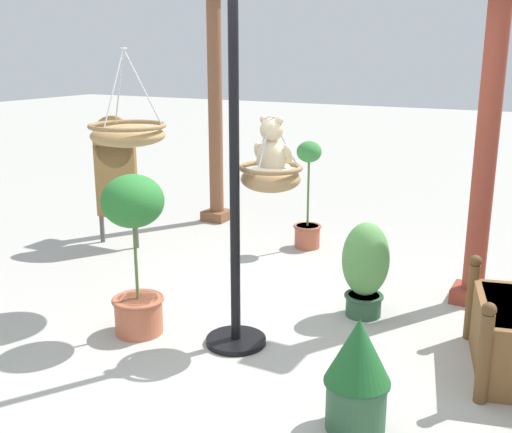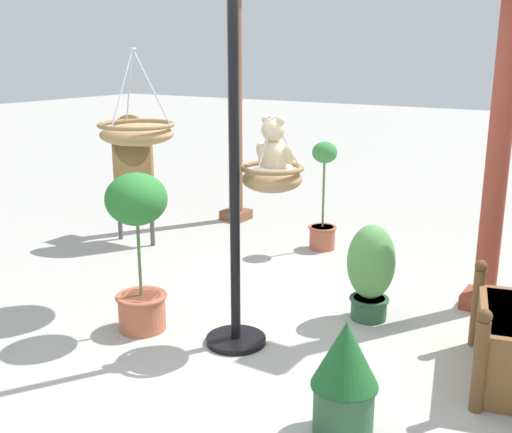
% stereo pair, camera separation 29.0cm
% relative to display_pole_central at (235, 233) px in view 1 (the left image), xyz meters
% --- Properties ---
extents(ground_plane, '(40.00, 40.00, 0.00)m').
position_rel_display_pole_central_xyz_m(ground_plane, '(0.11, -0.03, -0.84)').
color(ground_plane, '#ADAAA3').
extents(display_pole_central, '(0.44, 0.44, 2.63)m').
position_rel_display_pole_central_xyz_m(display_pole_central, '(0.00, 0.00, 0.00)').
color(display_pole_central, black).
rests_on(display_pole_central, ground).
extents(hanging_basket_with_teddy, '(0.45, 0.45, 0.53)m').
position_rel_display_pole_central_xyz_m(hanging_basket_with_teddy, '(0.15, 0.25, 0.37)').
color(hanging_basket_with_teddy, '#A37F51').
extents(teddy_bear, '(0.29, 0.26, 0.43)m').
position_rel_display_pole_central_xyz_m(teddy_bear, '(0.15, 0.27, 0.56)').
color(teddy_bear, beige).
extents(hanging_basket_left_high, '(0.62, 0.62, 0.76)m').
position_rel_display_pole_central_xyz_m(hanging_basket_left_high, '(-1.15, 0.28, 0.60)').
color(hanging_basket_left_high, '#A37F51').
extents(greenhouse_pillar_left, '(0.33, 0.33, 2.84)m').
position_rel_display_pole_central_xyz_m(greenhouse_pillar_left, '(-1.92, 2.84, 0.53)').
color(greenhouse_pillar_left, brown).
rests_on(greenhouse_pillar_left, ground).
extents(greenhouse_pillar_right, '(0.34, 0.34, 2.70)m').
position_rel_display_pole_central_xyz_m(greenhouse_pillar_right, '(1.39, 1.63, 0.46)').
color(greenhouse_pillar_right, brown).
rests_on(greenhouse_pillar_right, ground).
extents(potted_plant_fern_front, '(0.31, 0.31, 1.16)m').
position_rel_display_pole_central_xyz_m(potted_plant_fern_front, '(-0.46, 2.34, -0.33)').
color(potted_plant_fern_front, '#AD563D').
rests_on(potted_plant_fern_front, ground).
extents(potted_plant_flowering_red, '(0.38, 0.38, 0.78)m').
position_rel_display_pole_central_xyz_m(potted_plant_flowering_red, '(0.66, 0.92, -0.43)').
color(potted_plant_flowering_red, '#2D5638').
rests_on(potted_plant_flowering_red, ground).
extents(potted_plant_tall_leafy, '(0.46, 0.46, 1.22)m').
position_rel_display_pole_central_xyz_m(potted_plant_tall_leafy, '(-0.74, -0.19, -0.11)').
color(potted_plant_tall_leafy, '#BC6042').
rests_on(potted_plant_tall_leafy, ground).
extents(potted_plant_bushy_green, '(0.37, 0.37, 0.67)m').
position_rel_display_pole_central_xyz_m(potted_plant_bushy_green, '(1.12, -0.59, -0.49)').
color(potted_plant_bushy_green, '#2D5638').
rests_on(potted_plant_bushy_green, ground).
extents(display_sign_board, '(0.55, 0.06, 1.42)m').
position_rel_display_pole_central_xyz_m(display_sign_board, '(-2.32, 1.44, 0.01)').
color(display_sign_board, olive).
rests_on(display_sign_board, ground).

